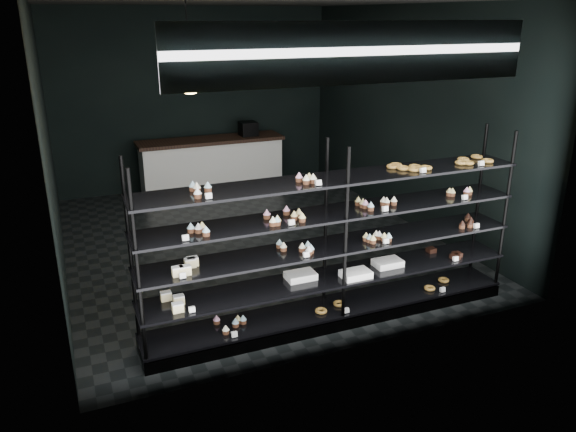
{
  "coord_description": "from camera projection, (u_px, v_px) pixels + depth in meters",
  "views": [
    {
      "loc": [
        -2.37,
        -7.09,
        3.04
      ],
      "look_at": [
        -0.22,
        -1.9,
        1.02
      ],
      "focal_mm": 35.0,
      "sensor_mm": 36.0,
      "label": 1
    }
  ],
  "objects": [
    {
      "name": "service_counter",
      "position": [
        212.0,
        165.0,
        10.1
      ],
      "size": [
        2.58,
        0.65,
        1.23
      ],
      "color": "silver",
      "rests_on": "room"
    },
    {
      "name": "pendant_lamp",
      "position": [
        190.0,
        78.0,
        5.6
      ],
      "size": [
        0.32,
        0.32,
        0.89
      ],
      "color": "black",
      "rests_on": "room"
    },
    {
      "name": "signage",
      "position": [
        361.0,
        53.0,
        4.58
      ],
      "size": [
        3.3,
        0.05,
        0.5
      ],
      "color": "#0E1E46",
      "rests_on": "room"
    },
    {
      "name": "display_shelf",
      "position": [
        332.0,
        266.0,
        5.72
      ],
      "size": [
        4.0,
        0.5,
        1.91
      ],
      "color": "black",
      "rests_on": "room"
    },
    {
      "name": "room",
      "position": [
        249.0,
        129.0,
        7.51
      ],
      "size": [
        5.01,
        6.01,
        3.2
      ],
      "color": "black",
      "rests_on": "ground"
    }
  ]
}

